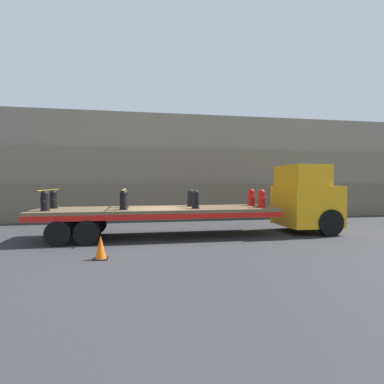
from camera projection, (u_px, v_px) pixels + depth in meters
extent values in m
plane|color=#2D2D30|center=(159.00, 237.00, 12.20)|extent=(120.00, 120.00, 0.00)
cube|color=#665B4C|center=(152.00, 201.00, 18.88)|extent=(60.00, 3.00, 2.11)
cube|color=#756B5B|center=(151.00, 168.00, 18.96)|extent=(60.00, 3.00, 2.11)
cube|color=gray|center=(151.00, 135.00, 19.04)|extent=(60.00, 3.00, 2.11)
cube|color=orange|center=(306.00, 206.00, 13.33)|extent=(2.25, 2.42, 1.76)
cube|color=orange|center=(302.00, 176.00, 13.24)|extent=(1.57, 2.23, 0.90)
cube|color=black|center=(319.00, 198.00, 13.42)|extent=(0.90, 2.13, 0.99)
cylinder|color=black|center=(330.00, 223.00, 12.28)|extent=(1.11, 0.28, 1.11)
cylinder|color=black|center=(300.00, 217.00, 14.55)|extent=(1.11, 0.28, 1.11)
cube|color=brown|center=(159.00, 209.00, 12.16)|extent=(9.57, 2.57, 0.12)
cube|color=red|center=(162.00, 217.00, 10.94)|extent=(9.57, 0.08, 0.20)
cube|color=red|center=(157.00, 211.00, 13.39)|extent=(9.57, 0.08, 0.20)
cylinder|color=black|center=(87.00, 233.00, 10.55)|extent=(0.88, 0.30, 0.88)
cylinder|color=black|center=(96.00, 224.00, 12.88)|extent=(0.88, 0.30, 0.88)
cylinder|color=black|center=(58.00, 233.00, 10.38)|extent=(0.88, 0.30, 0.88)
cylinder|color=black|center=(73.00, 224.00, 12.70)|extent=(0.88, 0.30, 0.88)
cylinder|color=black|center=(45.00, 211.00, 10.86)|extent=(0.35, 0.35, 0.03)
cylinder|color=black|center=(45.00, 203.00, 10.85)|extent=(0.28, 0.28, 0.56)
sphere|color=black|center=(45.00, 194.00, 10.84)|extent=(0.26, 0.26, 0.26)
cylinder|color=black|center=(43.00, 202.00, 10.66)|extent=(0.12, 0.11, 0.12)
cylinder|color=black|center=(46.00, 201.00, 11.04)|extent=(0.12, 0.11, 0.12)
cylinder|color=black|center=(53.00, 208.00, 11.97)|extent=(0.35, 0.35, 0.03)
cylinder|color=black|center=(53.00, 201.00, 11.96)|extent=(0.28, 0.28, 0.56)
sphere|color=black|center=(53.00, 193.00, 11.95)|extent=(0.26, 0.26, 0.26)
cylinder|color=black|center=(52.00, 200.00, 11.77)|extent=(0.12, 0.11, 0.12)
cylinder|color=black|center=(55.00, 199.00, 12.15)|extent=(0.12, 0.11, 0.12)
cylinder|color=black|center=(124.00, 209.00, 11.36)|extent=(0.35, 0.35, 0.03)
cylinder|color=black|center=(123.00, 202.00, 11.35)|extent=(0.28, 0.28, 0.56)
sphere|color=black|center=(123.00, 193.00, 11.34)|extent=(0.26, 0.26, 0.26)
cylinder|color=black|center=(123.00, 201.00, 11.15)|extent=(0.12, 0.11, 0.12)
cylinder|color=black|center=(124.00, 200.00, 11.54)|extent=(0.12, 0.11, 0.12)
cylinder|color=black|center=(125.00, 207.00, 12.47)|extent=(0.35, 0.35, 0.03)
cylinder|color=black|center=(125.00, 201.00, 12.46)|extent=(0.28, 0.28, 0.56)
sphere|color=black|center=(125.00, 193.00, 12.45)|extent=(0.26, 0.26, 0.26)
cylinder|color=black|center=(125.00, 199.00, 12.27)|extent=(0.12, 0.11, 0.12)
cylinder|color=black|center=(125.00, 199.00, 12.65)|extent=(0.12, 0.11, 0.12)
cylinder|color=black|center=(196.00, 208.00, 11.85)|extent=(0.35, 0.35, 0.03)
cylinder|color=black|center=(196.00, 202.00, 11.85)|extent=(0.28, 0.28, 0.56)
sphere|color=black|center=(196.00, 193.00, 11.84)|extent=(0.26, 0.26, 0.26)
cylinder|color=black|center=(196.00, 200.00, 11.65)|extent=(0.12, 0.11, 0.12)
cylinder|color=black|center=(195.00, 200.00, 12.03)|extent=(0.12, 0.11, 0.12)
cylinder|color=black|center=(191.00, 206.00, 12.97)|extent=(0.35, 0.35, 0.03)
cylinder|color=black|center=(191.00, 200.00, 12.96)|extent=(0.28, 0.28, 0.56)
sphere|color=black|center=(191.00, 192.00, 12.95)|extent=(0.26, 0.26, 0.26)
cylinder|color=black|center=(191.00, 199.00, 12.76)|extent=(0.12, 0.11, 0.12)
cylinder|color=black|center=(190.00, 198.00, 13.15)|extent=(0.12, 0.11, 0.12)
cylinder|color=red|center=(262.00, 207.00, 12.35)|extent=(0.35, 0.35, 0.03)
cylinder|color=red|center=(262.00, 201.00, 12.34)|extent=(0.28, 0.28, 0.56)
sphere|color=red|center=(262.00, 193.00, 12.33)|extent=(0.26, 0.26, 0.26)
cylinder|color=red|center=(264.00, 199.00, 12.15)|extent=(0.12, 0.11, 0.12)
cylinder|color=red|center=(260.00, 199.00, 12.53)|extent=(0.12, 0.11, 0.12)
cylinder|color=red|center=(252.00, 205.00, 13.46)|extent=(0.35, 0.35, 0.03)
cylinder|color=red|center=(252.00, 199.00, 13.46)|extent=(0.28, 0.28, 0.56)
sphere|color=red|center=(252.00, 192.00, 13.44)|extent=(0.26, 0.26, 0.26)
cylinder|color=red|center=(253.00, 198.00, 13.26)|extent=(0.12, 0.11, 0.12)
cylinder|color=red|center=(250.00, 198.00, 13.64)|extent=(0.12, 0.11, 0.12)
cube|color=yellow|center=(49.00, 190.00, 11.39)|extent=(0.05, 2.77, 0.01)
cube|color=yellow|center=(124.00, 190.00, 11.89)|extent=(0.05, 2.77, 0.01)
cube|color=black|center=(101.00, 259.00, 8.63)|extent=(0.41, 0.41, 0.03)
cone|color=orange|center=(101.00, 247.00, 8.62)|extent=(0.32, 0.32, 0.65)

